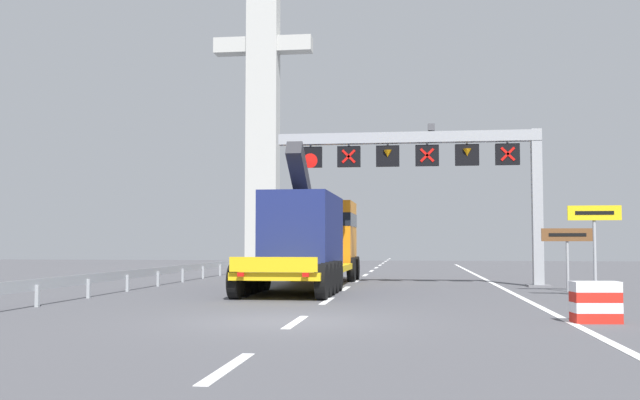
% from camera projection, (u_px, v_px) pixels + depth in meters
% --- Properties ---
extents(ground, '(112.00, 112.00, 0.00)m').
position_uv_depth(ground, '(286.00, 322.00, 15.99)').
color(ground, '#4C4C51').
extents(lane_markings, '(0.20, 73.03, 0.01)m').
position_uv_depth(lane_markings, '(372.00, 271.00, 44.89)').
color(lane_markings, silver).
rests_on(lane_markings, ground).
extents(edge_line_right, '(0.20, 63.00, 0.01)m').
position_uv_depth(edge_line_right, '(505.00, 289.00, 27.08)').
color(edge_line_right, silver).
rests_on(edge_line_right, ground).
extents(overhead_lane_gantry, '(10.94, 0.90, 6.60)m').
position_uv_depth(overhead_lane_gantry, '(438.00, 160.00, 29.52)').
color(overhead_lane_gantry, '#9EA0A5').
rests_on(overhead_lane_gantry, ground).
extents(heavy_haul_truck_yellow, '(3.08, 14.08, 5.30)m').
position_uv_depth(heavy_haul_truck_yellow, '(313.00, 237.00, 29.58)').
color(heavy_haul_truck_yellow, yellow).
rests_on(heavy_haul_truck_yellow, ground).
extents(exit_sign_yellow, '(1.66, 0.15, 2.93)m').
position_uv_depth(exit_sign_yellow, '(594.00, 227.00, 23.03)').
color(exit_sign_yellow, '#9EA0A5').
rests_on(exit_sign_yellow, ground).
extents(tourist_info_sign_brown, '(1.81, 0.15, 2.26)m').
position_uv_depth(tourist_info_sign_brown, '(567.00, 242.00, 25.92)').
color(tourist_info_sign_brown, '#9EA0A5').
rests_on(tourist_info_sign_brown, ground).
extents(crash_barrier_striped, '(1.05, 0.61, 0.90)m').
position_uv_depth(crash_barrier_striped, '(596.00, 302.00, 15.72)').
color(crash_barrier_striped, red).
rests_on(crash_barrier_striped, ground).
extents(guardrail_left, '(0.13, 37.60, 0.76)m').
position_uv_depth(guardrail_left, '(192.00, 268.00, 33.59)').
color(guardrail_left, '#999EA3').
rests_on(guardrail_left, ground).
extents(bridge_pylon_distant, '(9.00, 2.00, 31.91)m').
position_uv_depth(bridge_pylon_distant, '(263.00, 83.00, 65.96)').
color(bridge_pylon_distant, '#B7B7B2').
rests_on(bridge_pylon_distant, ground).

